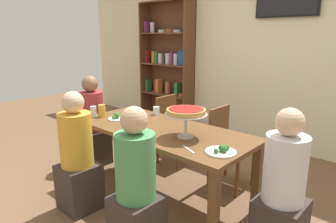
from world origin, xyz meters
The scene contains 19 objects.
ground_plane centered at (0.00, 0.00, 0.00)m, with size 12.00×12.00×0.00m, color brown.
rear_partition centered at (0.00, 2.20, 1.40)m, with size 8.00×0.12×2.80m, color beige.
dining_table centered at (0.00, 0.00, 0.65)m, with size 1.86×0.82×0.74m.
bookshelf centered at (-1.76, 2.02, 1.12)m, with size 1.10×0.30×2.21m.
diner_head_east centered at (1.23, -0.01, 0.49)m, with size 0.34×0.34×1.15m.
diner_near_right centered at (0.41, -0.70, 0.49)m, with size 0.34×0.34×1.15m.
diner_head_west centered at (-1.21, 0.00, 0.49)m, with size 0.34×0.34×1.15m.
diner_near_left centered at (-0.42, -0.69, 0.49)m, with size 0.34×0.34×1.15m.
chair_far_right centered at (0.34, 0.68, 0.49)m, with size 0.40×0.40×0.87m.
chair_far_left centered at (-0.51, 0.74, 0.49)m, with size 0.40×0.40×0.87m.
deep_dish_pizza_stand centered at (0.35, -0.04, 0.96)m, with size 0.38×0.38×0.26m.
salad_plate_near_diner centered at (-0.57, -0.10, 0.76)m, with size 0.20×0.20×0.07m.
salad_plate_far_diner centered at (0.79, -0.15, 0.76)m, with size 0.24×0.24×0.07m.
beer_glass_amber_tall centered at (-0.78, -0.14, 0.81)m, with size 0.08×0.08×0.14m, color gold.
beer_glass_amber_short centered at (-0.12, -0.16, 0.82)m, with size 0.07×0.07×0.15m, color gold.
water_glass_clear_near centered at (-0.86, -0.20, 0.80)m, with size 0.07×0.07×0.12m, color white.
water_glass_clear_far centered at (-0.40, 0.33, 0.79)m, with size 0.07×0.07×0.09m, color white.
cutlery_fork_near centered at (-0.56, 0.26, 0.74)m, with size 0.18×0.02×0.01m, color silver.
cutlery_knife_near centered at (0.55, -0.26, 0.74)m, with size 0.18×0.02×0.01m, color silver.
Camera 1 is at (1.93, -2.01, 1.63)m, focal length 31.74 mm.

